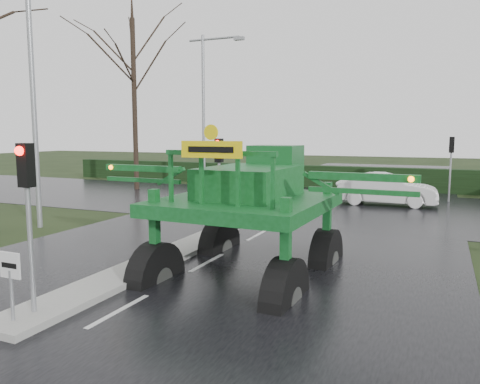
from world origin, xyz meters
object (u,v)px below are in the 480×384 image
at_px(keep_left_sign, 11,275).
at_px(traffic_signal_near, 27,192).
at_px(street_light_left_near, 38,73).
at_px(street_light_left_far, 207,98).
at_px(crop_sprayer, 159,189).
at_px(traffic_signal_far, 451,154).
at_px(white_sedan, 386,205).
at_px(traffic_signal_mid, 219,165).

bearing_deg(keep_left_sign, traffic_signal_near, 90.00).
relative_size(street_light_left_near, street_light_left_far, 1.00).
relative_size(traffic_signal_near, crop_sprayer, 0.40).
relative_size(traffic_signal_near, traffic_signal_far, 1.00).
height_order(traffic_signal_near, street_light_left_far, street_light_left_far).
xyz_separation_m(street_light_left_near, street_light_left_far, (0.00, 14.00, 0.00)).
relative_size(traffic_signal_far, white_sedan, 0.71).
bearing_deg(street_light_left_near, keep_left_sign, -47.41).
bearing_deg(traffic_signal_far, traffic_signal_mid, 58.07).
bearing_deg(traffic_signal_mid, keep_left_sign, -90.00).
xyz_separation_m(traffic_signal_far, crop_sprayer, (-6.99, -17.65, -0.28)).
xyz_separation_m(keep_left_sign, crop_sprayer, (0.81, 3.86, 1.25)).
bearing_deg(street_light_left_far, street_light_left_near, -90.00).
distance_m(traffic_signal_near, crop_sprayer, 3.47).
relative_size(crop_sprayer, white_sedan, 1.75).
relative_size(street_light_left_far, crop_sprayer, 1.15).
bearing_deg(traffic_signal_near, keep_left_sign, -90.00).
bearing_deg(traffic_signal_far, street_light_left_near, 43.63).
height_order(traffic_signal_mid, traffic_signal_far, same).
height_order(keep_left_sign, traffic_signal_mid, traffic_signal_mid).
height_order(traffic_signal_mid, street_light_left_far, street_light_left_far).
distance_m(traffic_signal_near, street_light_left_far, 22.37).
distance_m(traffic_signal_far, white_sedan, 4.74).
relative_size(street_light_left_near, white_sedan, 2.00).
height_order(traffic_signal_far, crop_sprayer, crop_sprayer).
relative_size(traffic_signal_mid, white_sedan, 0.71).
bearing_deg(traffic_signal_far, traffic_signal_near, 69.64).
relative_size(traffic_signal_mid, traffic_signal_far, 1.00).
relative_size(keep_left_sign, traffic_signal_far, 0.38).
height_order(traffic_signal_near, street_light_left_near, street_light_left_near).
distance_m(traffic_signal_mid, traffic_signal_far, 14.75).
distance_m(keep_left_sign, street_light_left_near, 11.32).
xyz_separation_m(keep_left_sign, street_light_left_far, (-6.89, 21.50, 4.93)).
height_order(keep_left_sign, white_sedan, keep_left_sign).
height_order(traffic_signal_mid, white_sedan, traffic_signal_mid).
xyz_separation_m(traffic_signal_mid, street_light_left_near, (-6.89, -1.49, 3.40)).
xyz_separation_m(keep_left_sign, traffic_signal_far, (7.80, 21.51, 1.53)).
distance_m(traffic_signal_near, traffic_signal_mid, 8.50).
distance_m(keep_left_sign, traffic_signal_mid, 9.12).
bearing_deg(street_light_left_far, crop_sprayer, -66.41).
bearing_deg(street_light_left_far, white_sedan, -12.52).
bearing_deg(traffic_signal_mid, traffic_signal_far, 58.07).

